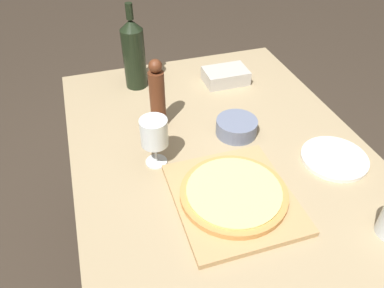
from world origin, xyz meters
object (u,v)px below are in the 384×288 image
Objects in this scene: small_bowl at (237,127)px; wine_glass at (154,133)px; wine_bottle at (134,53)px; pizza at (234,193)px; pepper_mill at (157,96)px.

wine_glass is at bearing -168.27° from small_bowl.
small_bowl is at bearing -57.76° from wine_bottle.
wine_bottle is 0.52m from small_bowl.
pizza is at bearing -78.79° from wine_bottle.
wine_bottle is at bearing 122.24° from small_bowl.
pepper_mill reaches higher than pizza.
pepper_mill is 0.20m from wine_glass.
wine_bottle is (-0.14, 0.72, 0.12)m from pizza.
wine_bottle is 1.32× the size of pepper_mill.
small_bowl is at bearing -27.82° from pepper_mill.
pepper_mill is at bearing 105.84° from pizza.
pepper_mill is at bearing 152.18° from small_bowl.
wine_glass is 0.32m from small_bowl.
pizza is 0.32m from small_bowl.
wine_bottle is at bearing 94.49° from pepper_mill.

